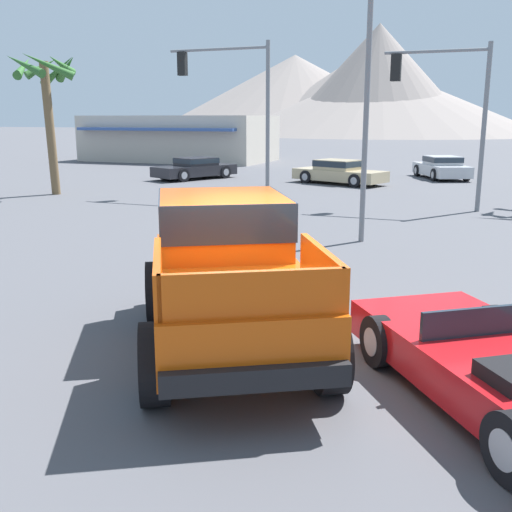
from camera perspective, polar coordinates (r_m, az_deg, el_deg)
ground_plane at (r=8.36m, az=0.77°, el=-9.29°), size 320.00×320.00×0.00m
orange_pickup_truck at (r=8.45m, az=-2.82°, el=-0.78°), size 4.15×5.25×2.06m
red_convertible_car at (r=7.34m, az=22.39°, el=-10.01°), size 3.97×4.53×1.00m
parked_car_silver at (r=33.63m, az=17.26°, el=8.09°), size 3.40×4.58×1.19m
parked_car_tan at (r=29.84m, az=7.90°, el=7.97°), size 4.90×3.21×1.17m
parked_car_dark at (r=32.12m, az=-5.82°, el=8.34°), size 3.49×4.79×1.11m
traffic_light_main at (r=24.31m, az=-2.45°, el=15.49°), size 4.23×0.38×6.02m
traffic_light_crosswalk at (r=22.08m, az=17.55°, el=14.37°), size 3.52×0.38×5.61m
street_lamp_post at (r=15.72m, az=10.64°, el=17.47°), size 0.90×0.24×7.36m
palm_tree_tall at (r=26.69m, az=-19.33°, el=15.02°), size 2.94×2.82×5.79m
storefront_building at (r=46.01m, az=-7.36°, el=11.06°), size 13.63×7.35×3.32m
distant_mountain_range at (r=129.09m, az=13.23°, el=15.12°), size 133.02×78.21×21.27m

